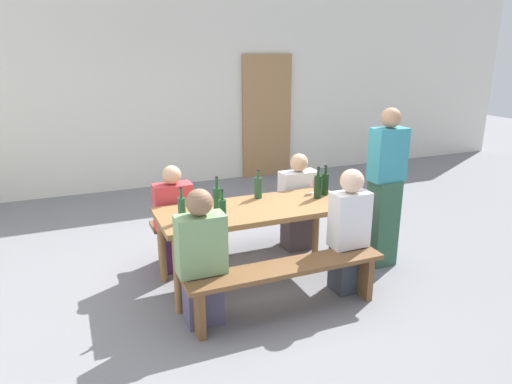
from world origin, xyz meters
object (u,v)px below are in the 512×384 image
wine_bottle_2 (258,187)px  wine_bottle_3 (318,186)px  wine_bottle_0 (222,211)px  wine_glass_1 (202,206)px  seated_guest_near_1 (349,233)px  tasting_table (256,216)px  wine_bottle_5 (217,198)px  seated_guest_far_1 (298,205)px  bench_far (232,223)px  wine_bottle_4 (182,209)px  bench_near (287,276)px  seated_guest_near_0 (202,261)px  wooden_door (267,117)px  wine_glass_0 (313,181)px  seated_guest_far_0 (174,222)px  wine_bottle_1 (325,183)px  standing_host (385,191)px

wine_bottle_2 → wine_bottle_3: size_ratio=0.91×
wine_bottle_0 → wine_glass_1: (-0.12, 0.19, -0.00)m
seated_guest_near_1 → tasting_table: bearing=53.1°
wine_bottle_5 → seated_guest_far_1: 1.23m
bench_far → wine_bottle_4: wine_bottle_4 is taller
tasting_table → seated_guest_near_1: bearing=-36.9°
bench_far → wine_glass_1: wine_glass_1 is taller
wine_bottle_2 → bench_near: bearing=-98.0°
wine_glass_1 → wine_bottle_5: bearing=43.6°
bench_near → seated_guest_near_0: bearing=167.8°
wooden_door → wine_bottle_0: bearing=-118.7°
wine_bottle_5 → wine_glass_0: size_ratio=1.76×
tasting_table → wine_glass_1: wine_glass_1 is taller
wine_bottle_2 → seated_guest_far_0: 0.92m
seated_guest_near_0 → seated_guest_near_1: size_ratio=0.98×
seated_guest_far_0 → wine_bottle_1: bearing=73.8°
wooden_door → wine_glass_0: bearing=-106.2°
wine_glass_0 → wine_glass_1: wine_glass_0 is taller
bench_far → wine_bottle_4: 1.20m
wine_bottle_5 → seated_guest_far_0: 0.65m
wine_bottle_1 → bench_far: bearing=144.3°
wine_bottle_5 → seated_guest_near_0: bearing=-119.2°
wine_bottle_0 → wine_bottle_2: wine_bottle_0 is taller
wine_glass_0 → wine_glass_1: 1.31m
tasting_table → wine_glass_0: size_ratio=10.24×
bench_near → seated_guest_far_0: size_ratio=1.60×
wine_bottle_0 → standing_host: standing_host is taller
wine_bottle_2 → seated_guest_near_0: size_ratio=0.25×
wine_glass_1 → seated_guest_near_0: bearing=-108.1°
wine_bottle_5 → seated_guest_far_0: size_ratio=0.29×
wine_bottle_0 → seated_guest_near_0: bearing=-140.4°
bench_far → wine_bottle_4: bearing=-133.1°
wine_bottle_4 → seated_guest_near_1: size_ratio=0.27×
wine_bottle_3 → wine_glass_0: wine_bottle_3 is taller
wooden_door → wine_glass_1: wooden_door is taller
wine_bottle_0 → wooden_door: bearing=61.3°
wine_bottle_0 → wine_bottle_5: wine_bottle_5 is taller
bench_far → seated_guest_near_0: 1.40m
wooden_door → standing_host: (-0.36, -3.77, -0.25)m
wooden_door → bench_near: wooden_door is taller
wine_bottle_1 → seated_guest_far_0: size_ratio=0.28×
seated_guest_near_0 → seated_guest_far_0: seated_guest_near_0 is taller
wine_bottle_1 → standing_host: 0.61m
wine_bottle_3 → wine_bottle_4: wine_bottle_3 is taller
wine_bottle_4 → standing_host: 2.09m
wooden_door → bench_near: 4.65m
seated_guest_far_1 → seated_guest_near_0: bearing=-53.5°
wine_glass_1 → tasting_table: bearing=12.0°
seated_guest_far_1 → standing_host: size_ratio=0.67×
wine_bottle_1 → wine_glass_0: size_ratio=1.72×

